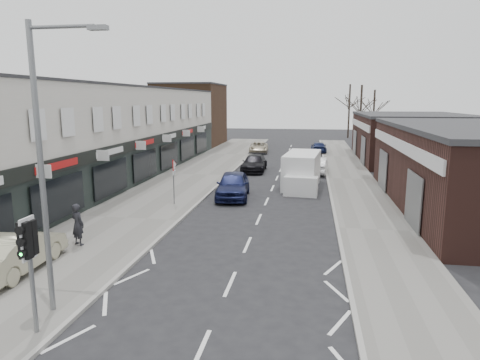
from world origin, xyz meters
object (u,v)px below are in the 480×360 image
at_px(street_lamp, 46,155).
at_px(white_van, 302,171).
at_px(parked_car_left_c, 259,147).
at_px(sedan_on_pavement, 17,252).
at_px(parked_car_left_b, 254,163).
at_px(parked_car_left_a, 233,185).
at_px(parked_car_right_a, 318,165).
at_px(pedestrian, 78,224).
at_px(parked_car_right_b, 306,165).
at_px(warning_sign, 174,169).
at_px(parked_car_right_c, 319,148).
at_px(traffic_light, 29,249).

height_order(street_lamp, white_van, street_lamp).
bearing_deg(street_lamp, parked_car_left_c, 88.34).
height_order(sedan_on_pavement, parked_car_left_b, sedan_on_pavement).
xyz_separation_m(parked_car_left_a, parked_car_right_a, (5.40, 9.98, -0.13)).
relative_size(parked_car_left_a, parked_car_left_c, 1.07).
bearing_deg(parked_car_left_c, street_lamp, -96.52).
xyz_separation_m(white_van, pedestrian, (-8.93, -14.19, -0.14)).
distance_m(parked_car_left_b, parked_car_right_b, 4.41).
xyz_separation_m(pedestrian, parked_car_left_a, (4.73, 10.14, -0.18)).
distance_m(warning_sign, pedestrian, 7.77).
height_order(street_lamp, parked_car_right_c, street_lamp).
distance_m(traffic_light, parked_car_left_a, 16.90).
distance_m(sedan_on_pavement, pedestrian, 2.98).
distance_m(sedan_on_pavement, parked_car_right_a, 25.42).
bearing_deg(traffic_light, parked_car_left_c, 88.57).
xyz_separation_m(sedan_on_pavement, parked_car_right_a, (10.78, 23.02, -0.13)).
relative_size(pedestrian, parked_car_left_a, 0.37).
xyz_separation_m(sedan_on_pavement, parked_car_left_a, (5.39, 13.04, 0.00)).
bearing_deg(parked_car_right_b, street_lamp, 74.60).
distance_m(parked_car_left_a, parked_car_right_a, 11.34).
distance_m(warning_sign, parked_car_right_b, 15.16).
distance_m(warning_sign, parked_car_right_a, 15.22).
bearing_deg(street_lamp, warning_sign, 92.84).
height_order(parked_car_left_c, parked_car_right_c, parked_car_left_c).
height_order(parked_car_right_a, parked_car_right_b, parked_car_right_a).
relative_size(sedan_on_pavement, parked_car_right_a, 1.01).
bearing_deg(parked_car_left_a, parked_car_right_a, 56.17).
relative_size(street_lamp, warning_sign, 2.96).
relative_size(parked_car_left_b, parked_car_right_c, 1.13).
bearing_deg(sedan_on_pavement, parked_car_left_b, -105.28).
bearing_deg(sedan_on_pavement, street_lamp, 139.40).
bearing_deg(parked_car_left_b, parked_car_left_a, -90.97).
bearing_deg(warning_sign, white_van, 43.16).
xyz_separation_m(warning_sign, white_van, (7.16, 6.71, -1.06)).
height_order(parked_car_left_c, parked_car_right_a, parked_car_right_a).
bearing_deg(parked_car_right_c, parked_car_right_b, 83.80).
distance_m(parked_car_left_c, parked_car_right_a, 14.95).
bearing_deg(pedestrian, white_van, -100.29).
height_order(street_lamp, parked_car_left_b, street_lamp).
xyz_separation_m(warning_sign, parked_car_left_b, (2.96, 12.92, -1.51)).
xyz_separation_m(parked_car_left_c, parked_car_right_b, (5.60, -12.90, 0.01)).
bearing_deg(parked_car_left_b, street_lamp, -96.13).
relative_size(traffic_light, parked_car_right_b, 0.83).
bearing_deg(parked_car_left_b, pedestrian, -104.02).
relative_size(street_lamp, parked_car_right_b, 2.15).
distance_m(street_lamp, warning_sign, 13.04).
height_order(traffic_light, street_lamp, street_lamp).
bearing_deg(traffic_light, street_lamp, 95.88).
height_order(traffic_light, parked_car_right_c, traffic_light).
relative_size(sedan_on_pavement, parked_car_right_c, 1.00).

